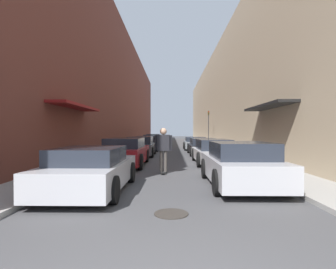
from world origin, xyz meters
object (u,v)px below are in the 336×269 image
manhole_cover (171,214)px  skateboarder (163,145)px  parked_car_left_0 (91,170)px  parked_car_right_3 (195,143)px  parked_car_left_5 (154,140)px  parked_car_right_1 (213,152)px  traffic_light (209,124)px  parked_car_left_3 (147,143)px  parked_car_left_4 (151,141)px  parked_car_right_0 (240,165)px  parked_car_right_2 (202,147)px  parked_car_left_1 (126,152)px  parked_car_left_2 (141,146)px

manhole_cover → skateboarder: bearing=93.7°
parked_car_left_0 → parked_car_right_3: size_ratio=1.06×
parked_car_left_5 → parked_car_right_1: 19.87m
manhole_cover → traffic_light: traffic_light is taller
parked_car_left_3 → manhole_cover: 17.58m
parked_car_left_4 → parked_car_right_0: 19.90m
parked_car_right_0 → parked_car_right_2: 10.79m
parked_car_left_4 → parked_car_left_3: bearing=-89.8°
parked_car_right_0 → parked_car_right_2: (0.07, 10.79, -0.08)m
parked_car_left_1 → parked_car_left_4: bearing=89.6°
parked_car_left_3 → traffic_light: bearing=50.1°
parked_car_right_1 → traffic_light: 17.01m
parked_car_left_4 → traffic_light: size_ratio=1.00×
parked_car_left_5 → skateboarder: bearing=-85.0°
parked_car_left_5 → skateboarder: size_ratio=2.57×
parked_car_left_3 → parked_car_left_5: (-0.17, 10.22, 0.03)m
parked_car_left_2 → parked_car_right_0: 10.84m
skateboarder → manhole_cover: 5.26m
parked_car_left_4 → traffic_light: (6.41, 2.86, 1.90)m
parked_car_left_2 → manhole_cover: bearing=-80.4°
parked_car_right_1 → manhole_cover: size_ratio=6.53×
parked_car_left_5 → parked_car_right_0: (4.43, -24.88, 0.00)m
parked_car_left_5 → parked_car_right_1: bearing=-77.1°
parked_car_right_2 → manhole_cover: bearing=-99.2°
parked_car_left_0 → parked_car_right_0: size_ratio=1.01×
parked_car_left_3 → parked_car_right_0: parked_car_right_0 is taller
parked_car_left_1 → parked_car_left_3: 9.99m
parked_car_left_0 → parked_car_left_1: bearing=90.0°
parked_car_right_0 → parked_car_right_1: bearing=89.8°
parked_car_left_1 → parked_car_left_4: parked_car_left_1 is taller
parked_car_left_0 → manhole_cover: parked_car_left_0 is taller
parked_car_left_0 → manhole_cover: size_ratio=6.03×
parked_car_left_3 → parked_car_right_1: size_ratio=0.86×
parked_car_right_2 → skateboarder: bearing=-106.6°
parked_car_right_3 → parked_car_left_3: bearing=-162.1°
parked_car_right_2 → skateboarder: 8.82m
parked_car_left_4 → skateboarder: 17.19m
parked_car_left_0 → parked_car_right_1: 7.70m
manhole_cover → parked_car_left_4: bearing=95.5°
parked_car_right_0 → parked_car_left_2: bearing=113.2°
parked_car_left_1 → manhole_cover: parked_car_left_1 is taller
parked_car_left_0 → skateboarder: 3.73m
parked_car_left_2 → manhole_cover: parked_car_left_2 is taller
parked_car_left_2 → parked_car_right_1: size_ratio=0.90×
parked_car_left_1 → parked_car_right_3: parked_car_left_1 is taller
manhole_cover → traffic_light: (4.26, 25.07, 2.52)m
parked_car_left_1 → parked_car_right_1: 4.48m
traffic_light → parked_car_left_5: bearing=158.5°
parked_car_left_3 → parked_car_right_2: bearing=-41.8°
skateboarder → manhole_cover: skateboarder is taller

